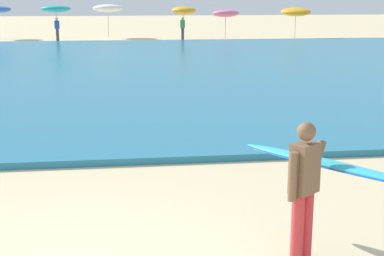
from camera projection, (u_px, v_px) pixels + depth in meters
sea at (109, 68)px, 24.01m from camera, size 120.00×28.00×0.14m
surfer_with_board at (315, 176)px, 6.73m from camera, size 1.82×2.31×1.73m
beach_umbrella_2 at (56, 9)px, 38.85m from camera, size 2.03×2.06×2.45m
beach_umbrella_3 at (108, 8)px, 41.33m from camera, size 2.23×2.26×2.48m
beach_umbrella_4 at (184, 11)px, 40.24m from camera, size 1.74×1.75×2.30m
beach_umbrella_5 at (226, 13)px, 40.41m from camera, size 1.96×2.00×2.14m
beach_umbrella_6 at (296, 12)px, 40.40m from camera, size 2.15×2.18×2.25m
beachgoer_near_row_mid at (57, 29)px, 38.40m from camera, size 0.32×0.20×1.58m
beachgoer_near_row_right at (183, 28)px, 39.50m from camera, size 0.32×0.20×1.58m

